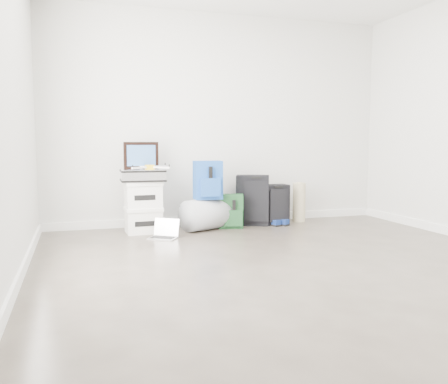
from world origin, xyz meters
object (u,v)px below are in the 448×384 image
object	(u,v)px
briefcase	(143,175)
carry_on	(275,205)
large_suitcase	(253,200)
duffel_bag	(207,214)
boxes_stack	(143,207)
laptop	(164,233)

from	to	relation	value
briefcase	carry_on	bearing A→B (deg)	3.21
large_suitcase	duffel_bag	bearing A→B (deg)	-144.65
briefcase	carry_on	distance (m)	1.76
boxes_stack	large_suitcase	distance (m)	1.42
boxes_stack	carry_on	world-z (taller)	boxes_stack
boxes_stack	duffel_bag	xyz separation A→B (m)	(0.77, -0.03, -0.12)
briefcase	duffel_bag	xyz separation A→B (m)	(0.77, -0.03, -0.49)
duffel_bag	laptop	xyz separation A→B (m)	(-0.59, -0.36, -0.14)
boxes_stack	laptop	bearing A→B (deg)	-67.36
large_suitcase	carry_on	bearing A→B (deg)	11.92
boxes_stack	duffel_bag	bearing A→B (deg)	-4.04
duffel_bag	laptop	bearing A→B (deg)	-172.13
duffel_bag	carry_on	size ratio (longest dim) A/B	1.18
briefcase	carry_on	size ratio (longest dim) A/B	0.96
briefcase	duffel_bag	bearing A→B (deg)	-0.52
boxes_stack	laptop	size ratio (longest dim) A/B	1.66
laptop	carry_on	bearing A→B (deg)	50.50
laptop	large_suitcase	bearing A→B (deg)	56.39
duffel_bag	briefcase	bearing A→B (deg)	154.55
large_suitcase	laptop	size ratio (longest dim) A/B	1.76
carry_on	boxes_stack	bearing A→B (deg)	176.68
briefcase	large_suitcase	size ratio (longest dim) A/B	0.77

